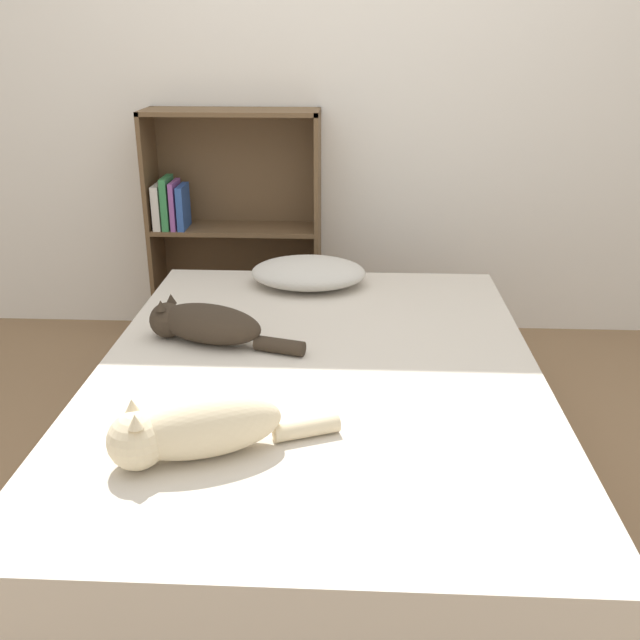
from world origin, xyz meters
The scene contains 7 objects.
ground_plane centered at (0.00, 0.00, 0.00)m, with size 8.00×8.00×0.00m, color #846647.
wall_back centered at (0.00, 1.44, 1.25)m, with size 8.00×0.06×2.50m.
bed centered at (0.00, 0.00, 0.22)m, with size 1.41×1.93×0.44m.
pillow centered at (-0.08, 0.76, 0.49)m, with size 0.46×0.35×0.11m.
cat_light centered at (-0.28, -0.51, 0.51)m, with size 0.55×0.29×0.16m.
cat_dark centered at (-0.39, 0.18, 0.50)m, with size 0.54×0.24×0.14m.
bookshelf centered at (-0.48, 1.31, 0.55)m, with size 0.79×0.26×1.08m.
Camera 1 is at (0.10, -1.98, 1.41)m, focal length 40.00 mm.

